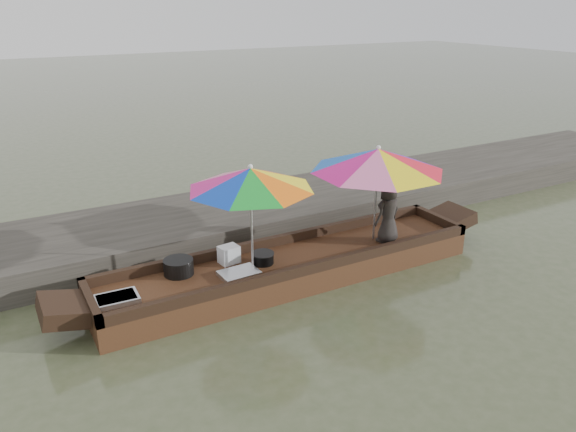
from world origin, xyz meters
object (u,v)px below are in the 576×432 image
tray_scallop (239,273)px  umbrella_stern (376,194)px  tray_crayfish (117,300)px  cooking_pot (179,267)px  charcoal_grill (263,258)px  umbrella_bow (252,218)px  vendor (388,213)px  supply_bag (229,254)px  boat_hull (291,269)px

tray_scallop → umbrella_stern: size_ratio=0.26×
tray_crayfish → tray_scallop: (1.69, -0.06, -0.01)m
cooking_pot → charcoal_grill: (1.20, -0.27, -0.04)m
tray_scallop → charcoal_grill: bearing=22.0°
tray_crayfish → umbrella_bow: (1.96, 0.07, 0.73)m
tray_scallop → tray_crayfish: bearing=178.0°
cooking_pot → umbrella_bow: (1.00, -0.33, 0.66)m
tray_scallop → vendor: size_ratio=0.55×
vendor → umbrella_stern: bearing=-68.2°
tray_crayfish → cooking_pot: bearing=22.4°
tray_crayfish → umbrella_bow: umbrella_bow is taller
vendor → umbrella_stern: (-0.12, 0.19, 0.28)m
tray_scallop → supply_bag: bearing=84.2°
tray_scallop → charcoal_grill: (0.47, 0.19, 0.05)m
tray_crayfish → umbrella_bow: bearing=1.9°
cooking_pot → supply_bag: supply_bag is taller
tray_crayfish → vendor: 4.29m
vendor → boat_hull: bearing=-17.7°
tray_crayfish → tray_scallop: 1.69m
umbrella_stern → vendor: bearing=-57.0°
supply_bag → charcoal_grill: bearing=-31.8°
boat_hull → tray_crayfish: (-2.61, -0.07, 0.22)m
tray_crayfish → vendor: bearing=-1.6°
boat_hull → umbrella_bow: (-0.64, 0.00, 0.95)m
umbrella_bow → vendor: bearing=-4.7°
boat_hull → tray_scallop: (-0.92, -0.13, 0.21)m
umbrella_bow → umbrella_stern: (2.17, 0.00, 0.00)m
charcoal_grill → supply_bag: size_ratio=1.14×
umbrella_bow → umbrella_stern: 2.17m
boat_hull → tray_scallop: tray_scallop is taller
boat_hull → charcoal_grill: (-0.45, 0.06, 0.25)m
boat_hull → charcoal_grill: bearing=171.8°
cooking_pot → umbrella_stern: (3.17, -0.33, 0.66)m
cooking_pot → umbrella_bow: umbrella_bow is taller
cooking_pot → supply_bag: (0.77, -0.00, 0.02)m
boat_hull → cooking_pot: 1.70m
boat_hull → cooking_pot: size_ratio=14.04×
cooking_pot → tray_scallop: size_ratio=0.78×
tray_scallop → charcoal_grill: size_ratio=1.70×
boat_hull → cooking_pot: (-1.64, 0.33, 0.29)m
cooking_pot → vendor: (3.30, -0.52, 0.38)m
charcoal_grill → tray_scallop: bearing=-158.0°
cooking_pot → vendor: vendor is taller
charcoal_grill → cooking_pot: bearing=167.5°
umbrella_bow → supply_bag: bearing=125.0°
umbrella_stern → cooking_pot: bearing=174.1°
tray_crayfish → supply_bag: (1.73, 0.39, 0.09)m
vendor → umbrella_stern: 0.36m
tray_crayfish → tray_scallop: tray_crayfish is taller
boat_hull → charcoal_grill: size_ratio=18.57×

